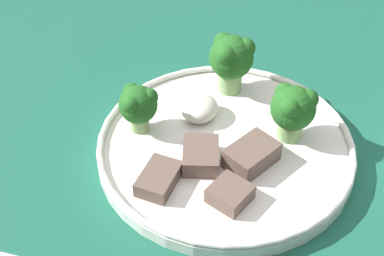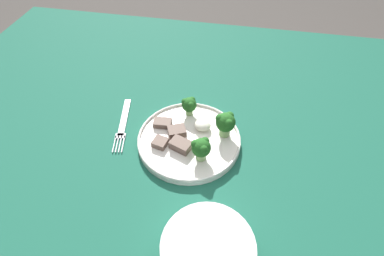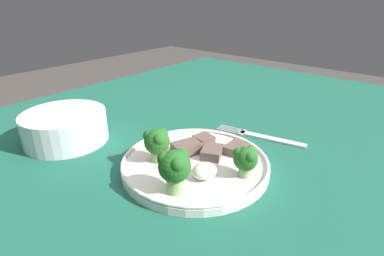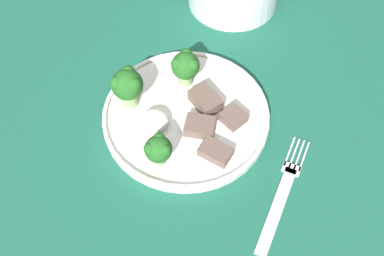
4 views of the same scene
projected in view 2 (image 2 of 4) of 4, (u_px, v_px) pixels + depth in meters
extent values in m
plane|color=#4C4742|center=(179.00, 252.00, 1.22)|extent=(8.00, 8.00, 0.00)
cube|color=#195642|center=(170.00, 140.00, 0.71)|extent=(1.36, 1.11, 0.03)
cylinder|color=brown|center=(350.00, 129.00, 1.23)|extent=(0.06, 0.06, 0.69)
cylinder|color=brown|center=(70.00, 92.00, 1.39)|extent=(0.06, 0.06, 0.69)
cylinder|color=white|center=(189.00, 140.00, 0.68)|extent=(0.23, 0.23, 0.01)
torus|color=white|center=(189.00, 138.00, 0.68)|extent=(0.23, 0.23, 0.01)
cube|color=silver|center=(124.00, 117.00, 0.74)|extent=(0.04, 0.13, 0.00)
cube|color=silver|center=(120.00, 136.00, 0.70)|extent=(0.03, 0.02, 0.00)
cube|color=silver|center=(114.00, 144.00, 0.68)|extent=(0.01, 0.05, 0.00)
cube|color=silver|center=(117.00, 144.00, 0.68)|extent=(0.01, 0.05, 0.00)
cube|color=silver|center=(120.00, 144.00, 0.68)|extent=(0.01, 0.05, 0.00)
cube|color=silver|center=(123.00, 144.00, 0.68)|extent=(0.01, 0.05, 0.00)
cylinder|color=silver|center=(208.00, 252.00, 0.49)|extent=(0.15, 0.15, 0.06)
cylinder|color=silver|center=(207.00, 253.00, 0.49)|extent=(0.12, 0.12, 0.04)
cylinder|color=#7FA866|center=(201.00, 155.00, 0.63)|extent=(0.02, 0.02, 0.02)
sphere|color=#215B1E|center=(201.00, 148.00, 0.62)|extent=(0.04, 0.04, 0.04)
sphere|color=#215B1E|center=(195.00, 144.00, 0.61)|extent=(0.02, 0.02, 0.02)
sphere|color=#215B1E|center=(203.00, 149.00, 0.60)|extent=(0.02, 0.02, 0.02)
sphere|color=#215B1E|center=(205.00, 141.00, 0.62)|extent=(0.02, 0.02, 0.02)
cylinder|color=#7FA866|center=(225.00, 131.00, 0.68)|extent=(0.02, 0.02, 0.02)
sphere|color=#215B1E|center=(226.00, 122.00, 0.66)|extent=(0.04, 0.04, 0.04)
sphere|color=#215B1E|center=(220.00, 118.00, 0.65)|extent=(0.02, 0.02, 0.02)
sphere|color=#215B1E|center=(229.00, 123.00, 0.64)|extent=(0.02, 0.02, 0.02)
sphere|color=#215B1E|center=(230.00, 116.00, 0.66)|extent=(0.02, 0.02, 0.02)
cylinder|color=#7FA866|center=(189.00, 111.00, 0.73)|extent=(0.02, 0.02, 0.02)
sphere|color=#215B1E|center=(189.00, 105.00, 0.71)|extent=(0.04, 0.04, 0.04)
sphere|color=#215B1E|center=(185.00, 102.00, 0.71)|extent=(0.02, 0.02, 0.02)
sphere|color=#215B1E|center=(191.00, 105.00, 0.70)|extent=(0.02, 0.02, 0.02)
sphere|color=#215B1E|center=(192.00, 100.00, 0.71)|extent=(0.02, 0.02, 0.02)
cube|color=brown|center=(177.00, 131.00, 0.69)|extent=(0.05, 0.04, 0.02)
cube|color=brown|center=(163.00, 123.00, 0.70)|extent=(0.04, 0.03, 0.01)
cube|color=brown|center=(160.00, 143.00, 0.66)|extent=(0.04, 0.04, 0.01)
cube|color=brown|center=(181.00, 145.00, 0.65)|extent=(0.05, 0.04, 0.02)
ellipsoid|color=silver|center=(202.00, 125.00, 0.69)|extent=(0.04, 0.03, 0.02)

